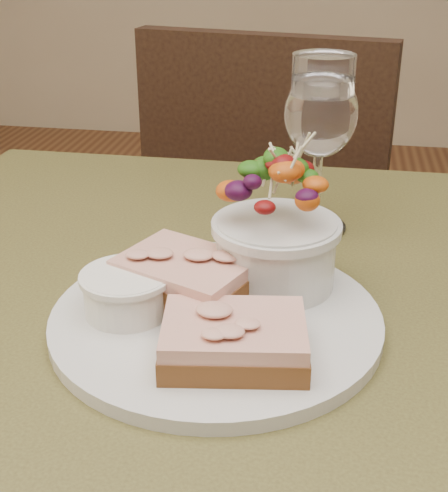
% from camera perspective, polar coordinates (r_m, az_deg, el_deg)
% --- Properties ---
extents(cafe_table, '(0.80, 0.80, 0.75)m').
position_cam_1_polar(cafe_table, '(0.66, 0.59, -12.89)').
color(cafe_table, '#3E361A').
rests_on(cafe_table, ground).
extents(chair_far, '(0.49, 0.49, 0.90)m').
position_cam_1_polar(chair_far, '(1.47, 4.63, -5.85)').
color(chair_far, black).
rests_on(chair_far, ground).
extents(dinner_plate, '(0.28, 0.28, 0.01)m').
position_cam_1_polar(dinner_plate, '(0.58, -0.67, -6.09)').
color(dinner_plate, silver).
rests_on(dinner_plate, cafe_table).
extents(sandwich_front, '(0.12, 0.09, 0.03)m').
position_cam_1_polar(sandwich_front, '(0.51, 0.84, -7.78)').
color(sandwich_front, '#442912').
rests_on(sandwich_front, dinner_plate).
extents(sandwich_back, '(0.13, 0.12, 0.03)m').
position_cam_1_polar(sandwich_back, '(0.59, -3.20, -2.44)').
color(sandwich_back, '#442912').
rests_on(sandwich_back, dinner_plate).
extents(ramekin, '(0.07, 0.07, 0.04)m').
position_cam_1_polar(ramekin, '(0.57, -8.08, -3.71)').
color(ramekin, white).
rests_on(ramekin, dinner_plate).
extents(salad_bowl, '(0.11, 0.11, 0.13)m').
position_cam_1_polar(salad_bowl, '(0.60, 4.40, 1.91)').
color(salad_bowl, silver).
rests_on(salad_bowl, dinner_plate).
extents(garnish, '(0.05, 0.04, 0.02)m').
position_cam_1_polar(garnish, '(0.66, -5.82, -0.80)').
color(garnish, '#153A0A').
rests_on(garnish, dinner_plate).
extents(wine_glass, '(0.08, 0.08, 0.18)m').
position_cam_1_polar(wine_glass, '(0.72, 8.05, 10.41)').
color(wine_glass, white).
rests_on(wine_glass, cafe_table).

